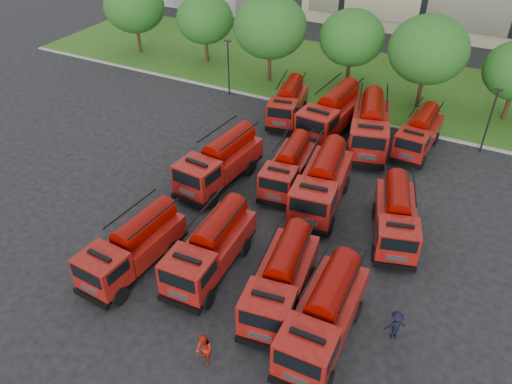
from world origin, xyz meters
TOP-DOWN VIEW (x-y plane):
  - ground at (0.00, 0.00)m, footprint 140.00×140.00m
  - lawn at (0.00, 26.00)m, footprint 70.00×16.00m
  - curb at (0.00, 17.90)m, footprint 70.00×0.30m
  - tree_0 at (-24.00, 22.00)m, footprint 6.30×6.30m
  - tree_1 at (-16.00, 23.00)m, footprint 5.71×5.71m
  - tree_2 at (-8.00, 21.50)m, footprint 6.72×6.72m
  - tree_3 at (-1.00, 24.00)m, footprint 5.88×5.88m
  - tree_4 at (6.00, 22.50)m, footprint 6.55×6.55m
  - lamp_post_0 at (-10.00, 17.20)m, footprint 0.60×0.25m
  - lamp_post_1 at (12.00, 17.20)m, footprint 0.60×0.25m
  - fire_truck_0 at (-3.32, -4.75)m, footprint 2.81×6.84m
  - fire_truck_1 at (0.48, -2.92)m, footprint 2.82×7.04m
  - fire_truck_2 at (4.85, -3.29)m, footprint 3.33×7.14m
  - fire_truck_3 at (7.58, -4.47)m, footprint 2.75×7.11m
  - fire_truck_4 at (-3.43, 4.61)m, footprint 3.18×7.50m
  - fire_truck_5 at (0.80, 6.45)m, footprint 2.90×6.55m
  - fire_truck_6 at (3.61, 5.47)m, footprint 3.53×7.73m
  - fire_truck_7 at (8.63, 4.44)m, footprint 3.98×6.94m
  - fire_truck_8 at (-3.26, 15.38)m, footprint 3.48×6.79m
  - fire_truck_9 at (0.81, 14.63)m, footprint 3.34×7.96m
  - fire_truck_10 at (4.12, 13.99)m, footprint 4.52×8.20m
  - fire_truck_11 at (7.59, 15.17)m, footprint 2.60×6.49m
  - firefighter_0 at (7.24, -5.14)m, footprint 0.82×0.77m
  - firefighter_1 at (3.35, -8.25)m, footprint 0.99×0.85m
  - firefighter_3 at (10.62, -2.83)m, footprint 1.17×1.08m
  - firefighter_4 at (-4.07, -1.69)m, footprint 1.14×1.00m
  - firefighter_5 at (8.52, 3.17)m, footprint 1.74×0.90m

SIDE VIEW (x-z plane):
  - ground at x=0.00m, z-range 0.00..0.00m
  - firefighter_0 at x=7.24m, z-range -0.91..0.91m
  - firefighter_1 at x=3.35m, z-range -0.89..0.89m
  - firefighter_3 at x=10.62m, z-range -0.82..0.82m
  - firefighter_4 at x=-4.07m, z-range -0.98..0.98m
  - firefighter_5 at x=8.52m, z-range -0.90..0.90m
  - lawn at x=0.00m, z-range 0.00..0.12m
  - curb at x=0.00m, z-range 0.00..0.14m
  - fire_truck_5 at x=0.80m, z-range 0.01..2.90m
  - fire_truck_11 at x=7.59m, z-range 0.01..2.92m
  - fire_truck_8 at x=-3.26m, z-range 0.01..2.96m
  - fire_truck_7 at x=8.63m, z-range 0.01..3.00m
  - fire_truck_0 at x=-3.32m, z-range 0.01..3.06m
  - fire_truck_2 at x=4.85m, z-range 0.01..3.14m
  - fire_truck_1 at x=0.48m, z-range 0.01..3.16m
  - fire_truck_3 at x=7.58m, z-range 0.01..3.21m
  - fire_truck_4 at x=-3.43m, z-range 0.01..3.34m
  - fire_truck_6 at x=3.61m, z-range 0.01..3.41m
  - fire_truck_9 at x=0.81m, z-range 0.01..3.55m
  - fire_truck_10 at x=4.12m, z-range 0.01..3.56m
  - lamp_post_0 at x=-10.00m, z-range 0.34..5.45m
  - lamp_post_1 at x=12.00m, z-range 0.34..5.45m
  - tree_1 at x=-16.00m, z-range 1.06..8.04m
  - tree_3 at x=-1.00m, z-range 1.09..8.28m
  - tree_0 at x=-24.00m, z-range 1.17..8.87m
  - tree_4 at x=6.00m, z-range 1.21..9.23m
  - tree_2 at x=-8.00m, z-range 1.25..9.46m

